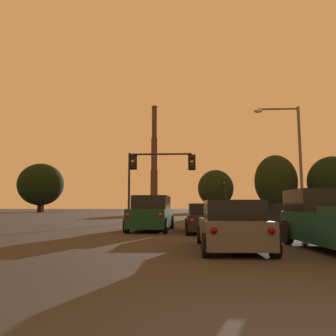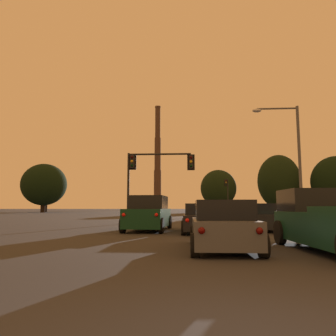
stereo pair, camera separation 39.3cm
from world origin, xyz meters
name	(u,v)px [view 1 (the left image)]	position (x,y,z in m)	size (l,w,h in m)	color
suv_left_lane_front	(152,214)	(-2.87, 14.92, 0.90)	(2.30, 4.98, 1.86)	#0F3823
hatchback_center_lane_second	(231,227)	(0.29, 6.99, 0.66)	(1.91, 4.11, 1.44)	#4C4F54
hatchback_right_lane_front	(265,218)	(3.21, 14.98, 0.66)	(2.08, 4.17, 1.44)	black
sedan_center_lane_front	(205,219)	(-0.06, 13.83, 0.67)	(2.01, 4.72, 1.43)	black
traffic_light_far_right	(225,191)	(6.16, 56.31, 4.16)	(0.78, 0.50, 6.37)	black
traffic_light_overhead_left	(152,169)	(-3.63, 22.30, 4.20)	(5.37, 0.50, 5.48)	black
street_lamp	(293,151)	(6.46, 19.98, 5.13)	(3.22, 0.36, 8.33)	#56565B
smokestack	(154,168)	(-17.05, 167.32, 21.70)	(6.05, 6.05, 55.39)	#3C2B22
treeline_center_left	(276,182)	(23.67, 87.02, 8.20)	(11.37, 10.23, 15.47)	black
treeline_far_left	(333,182)	(36.52, 81.94, 7.67)	(12.40, 11.16, 14.23)	black
treeline_left_mid	(216,188)	(7.01, 82.92, 6.23)	(9.27, 8.34, 11.03)	black
treeline_center_right	(41,184)	(-36.93, 76.77, 6.95)	(11.26, 10.14, 12.17)	black
treeline_right_mid	(43,186)	(-40.87, 87.15, 7.21)	(8.95, 8.05, 11.76)	black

